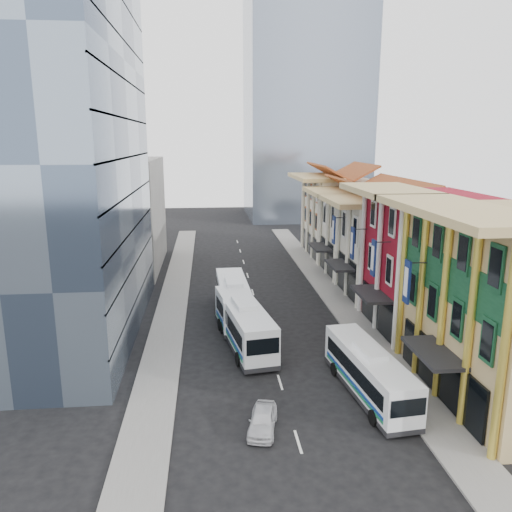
{
  "coord_description": "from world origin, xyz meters",
  "views": [
    {
      "loc": [
        -4.71,
        -23.29,
        16.38
      ],
      "look_at": [
        -0.38,
        21.36,
        5.88
      ],
      "focal_mm": 35.0,
      "sensor_mm": 36.0,
      "label": 1
    }
  ],
  "objects": [
    {
      "name": "shophouse_red",
      "position": [
        14.0,
        17.0,
        6.0
      ],
      "size": [
        8.0,
        10.0,
        12.0
      ],
      "primitive_type": "cube",
      "color": "maroon",
      "rests_on": "ground"
    },
    {
      "name": "shophouse_tan",
      "position": [
        14.0,
        5.0,
        6.0
      ],
      "size": [
        8.0,
        14.0,
        12.0
      ],
      "primitive_type": "cube",
      "color": "tan",
      "rests_on": "ground"
    },
    {
      "name": "shophouse_cream_near",
      "position": [
        14.0,
        26.5,
        5.0
      ],
      "size": [
        8.0,
        9.0,
        10.0
      ],
      "primitive_type": "cube",
      "color": "silver",
      "rests_on": "ground"
    },
    {
      "name": "sidewalk_left",
      "position": [
        -8.5,
        22.0,
        0.07
      ],
      "size": [
        3.0,
        90.0,
        0.15
      ],
      "primitive_type": "cube",
      "color": "slate",
      "rests_on": "ground"
    },
    {
      "name": "sedan_left",
      "position": [
        -1.84,
        2.35,
        0.64
      ],
      "size": [
        2.3,
        4.0,
        1.28
      ],
      "primitive_type": "imported",
      "rotation": [
        0.0,
        0.0,
        -0.22
      ],
      "color": "silver",
      "rests_on": "ground"
    },
    {
      "name": "ground",
      "position": [
        0.0,
        0.0,
        0.0
      ],
      "size": [
        200.0,
        200.0,
        0.0
      ],
      "primitive_type": "plane",
      "color": "black",
      "rests_on": "ground"
    },
    {
      "name": "shophouse_cream_far",
      "position": [
        14.0,
        46.0,
        5.5
      ],
      "size": [
        8.0,
        12.0,
        11.0
      ],
      "primitive_type": "cube",
      "color": "silver",
      "rests_on": "ground"
    },
    {
      "name": "shophouse_cream_mid",
      "position": [
        14.0,
        35.5,
        5.0
      ],
      "size": [
        8.0,
        9.0,
        10.0
      ],
      "primitive_type": "cube",
      "color": "silver",
      "rests_on": "ground"
    },
    {
      "name": "bus_left_near",
      "position": [
        -2.0,
        14.85,
        1.88
      ],
      "size": [
        4.55,
        12.01,
        3.76
      ],
      "primitive_type": null,
      "rotation": [
        0.0,
        0.0,
        0.16
      ],
      "color": "silver",
      "rests_on": "ground"
    },
    {
      "name": "sidewalk_right",
      "position": [
        8.5,
        22.0,
        0.07
      ],
      "size": [
        3.0,
        90.0,
        0.15
      ],
      "primitive_type": "cube",
      "color": "slate",
      "rests_on": "ground"
    },
    {
      "name": "office_tower",
      "position": [
        -17.0,
        19.0,
        15.0
      ],
      "size": [
        12.0,
        26.0,
        30.0
      ],
      "primitive_type": "cube",
      "color": "#425168",
      "rests_on": "ground"
    },
    {
      "name": "bus_right",
      "position": [
        5.5,
        5.74,
        1.67
      ],
      "size": [
        3.52,
        10.58,
        3.33
      ],
      "primitive_type": null,
      "rotation": [
        0.0,
        0.0,
        0.11
      ],
      "color": "white",
      "rests_on": "ground"
    },
    {
      "name": "bus_left_far",
      "position": [
        -2.49,
        21.22,
        1.87
      ],
      "size": [
        3.13,
        11.73,
        3.74
      ],
      "primitive_type": null,
      "rotation": [
        0.0,
        0.0,
        0.03
      ],
      "color": "white",
      "rests_on": "ground"
    },
    {
      "name": "office_block_far",
      "position": [
        -16.0,
        42.0,
        7.0
      ],
      "size": [
        10.0,
        18.0,
        14.0
      ],
      "primitive_type": "cube",
      "color": "gray",
      "rests_on": "ground"
    }
  ]
}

